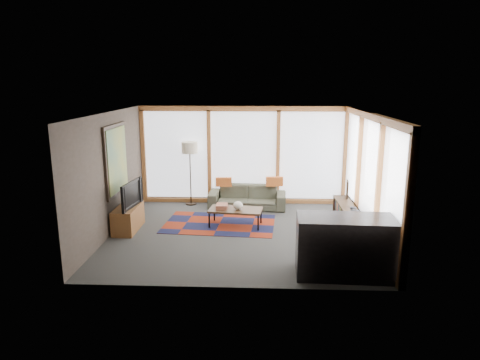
{
  "coord_description": "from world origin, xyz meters",
  "views": [
    {
      "loc": [
        0.41,
        -8.77,
        3.23
      ],
      "look_at": [
        0.0,
        0.4,
        1.1
      ],
      "focal_mm": 32.0,
      "sensor_mm": 36.0,
      "label": 1
    }
  ],
  "objects_px": {
    "floor_lamp": "(190,173)",
    "bookshelf": "(348,218)",
    "coffee_table": "(236,217)",
    "bar_counter": "(345,247)",
    "sofa": "(247,197)",
    "tv_console": "(128,218)",
    "television": "(128,194)"
  },
  "relations": [
    {
      "from": "bookshelf",
      "to": "bar_counter",
      "type": "xyz_separation_m",
      "value": [
        -0.55,
        -2.39,
        0.26
      ]
    },
    {
      "from": "floor_lamp",
      "to": "sofa",
      "type": "bearing_deg",
      "value": -9.8
    },
    {
      "from": "bookshelf",
      "to": "floor_lamp",
      "type": "bearing_deg",
      "value": 155.2
    },
    {
      "from": "sofa",
      "to": "coffee_table",
      "type": "relative_size",
      "value": 1.67
    },
    {
      "from": "sofa",
      "to": "tv_console",
      "type": "bearing_deg",
      "value": -141.43
    },
    {
      "from": "floor_lamp",
      "to": "bookshelf",
      "type": "bearing_deg",
      "value": -24.8
    },
    {
      "from": "sofa",
      "to": "bar_counter",
      "type": "xyz_separation_m",
      "value": [
        1.75,
        -3.9,
        0.22
      ]
    },
    {
      "from": "sofa",
      "to": "floor_lamp",
      "type": "height_order",
      "value": "floor_lamp"
    },
    {
      "from": "sofa",
      "to": "bookshelf",
      "type": "bearing_deg",
      "value": -29.65
    },
    {
      "from": "bar_counter",
      "to": "sofa",
      "type": "bearing_deg",
      "value": 116.4
    },
    {
      "from": "tv_console",
      "to": "bookshelf",
      "type": "bearing_deg",
      "value": 3.67
    },
    {
      "from": "bar_counter",
      "to": "tv_console",
      "type": "bearing_deg",
      "value": 156.64
    },
    {
      "from": "coffee_table",
      "to": "bookshelf",
      "type": "height_order",
      "value": "bookshelf"
    },
    {
      "from": "television",
      "to": "coffee_table",
      "type": "bearing_deg",
      "value": -72.58
    },
    {
      "from": "tv_console",
      "to": "floor_lamp",
      "type": "bearing_deg",
      "value": 62.82
    },
    {
      "from": "coffee_table",
      "to": "tv_console",
      "type": "bearing_deg",
      "value": -170.78
    },
    {
      "from": "television",
      "to": "bar_counter",
      "type": "bearing_deg",
      "value": -108.07
    },
    {
      "from": "bookshelf",
      "to": "tv_console",
      "type": "bearing_deg",
      "value": -176.33
    },
    {
      "from": "coffee_table",
      "to": "bar_counter",
      "type": "height_order",
      "value": "bar_counter"
    },
    {
      "from": "sofa",
      "to": "bookshelf",
      "type": "height_order",
      "value": "sofa"
    },
    {
      "from": "tv_console",
      "to": "television",
      "type": "xyz_separation_m",
      "value": [
        0.03,
        -0.03,
        0.56
      ]
    },
    {
      "from": "sofa",
      "to": "coffee_table",
      "type": "distance_m",
      "value": 1.46
    },
    {
      "from": "coffee_table",
      "to": "bar_counter",
      "type": "xyz_separation_m",
      "value": [
        1.98,
        -2.46,
        0.31
      ]
    },
    {
      "from": "coffee_table",
      "to": "bookshelf",
      "type": "bearing_deg",
      "value": -1.55
    },
    {
      "from": "sofa",
      "to": "bar_counter",
      "type": "relative_size",
      "value": 1.23
    },
    {
      "from": "sofa",
      "to": "floor_lamp",
      "type": "bearing_deg",
      "value": 173.7
    },
    {
      "from": "coffee_table",
      "to": "bar_counter",
      "type": "distance_m",
      "value": 3.18
    },
    {
      "from": "floor_lamp",
      "to": "bookshelf",
      "type": "distance_m",
      "value": 4.26
    },
    {
      "from": "sofa",
      "to": "coffee_table",
      "type": "xyz_separation_m",
      "value": [
        -0.23,
        -1.44,
        -0.09
      ]
    },
    {
      "from": "floor_lamp",
      "to": "bar_counter",
      "type": "bearing_deg",
      "value": -51.77
    },
    {
      "from": "bookshelf",
      "to": "bar_counter",
      "type": "distance_m",
      "value": 2.47
    },
    {
      "from": "tv_console",
      "to": "bar_counter",
      "type": "distance_m",
      "value": 4.82
    }
  ]
}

